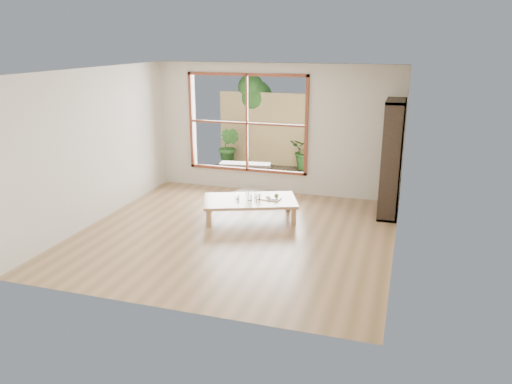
% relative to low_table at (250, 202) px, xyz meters
% --- Properties ---
extents(ground, '(5.00, 5.00, 0.00)m').
position_rel_low_table_xyz_m(ground, '(-0.00, -0.74, -0.31)').
color(ground, tan).
rests_on(ground, ground).
extents(low_table, '(1.82, 1.42, 0.35)m').
position_rel_low_table_xyz_m(low_table, '(0.00, 0.00, 0.00)').
color(low_table, tan).
rests_on(low_table, ground).
extents(floor_cushion, '(0.62, 0.62, 0.08)m').
position_rel_low_table_xyz_m(floor_cushion, '(-0.44, 1.23, -0.27)').
color(floor_cushion, white).
rests_on(floor_cushion, ground).
extents(bookshelf, '(0.33, 0.92, 2.06)m').
position_rel_low_table_xyz_m(bookshelf, '(2.31, 0.95, 0.72)').
color(bookshelf, '#31251B').
rests_on(bookshelf, ground).
extents(glass_tall, '(0.07, 0.07, 0.13)m').
position_rel_low_table_xyz_m(glass_tall, '(0.01, -0.06, 0.10)').
color(glass_tall, silver).
rests_on(glass_tall, low_table).
extents(glass_mid, '(0.08, 0.08, 0.11)m').
position_rel_low_table_xyz_m(glass_mid, '(0.14, 0.04, 0.10)').
color(glass_mid, silver).
rests_on(glass_mid, low_table).
extents(glass_short, '(0.07, 0.07, 0.09)m').
position_rel_low_table_xyz_m(glass_short, '(0.07, 0.14, 0.09)').
color(glass_short, silver).
rests_on(glass_short, low_table).
extents(glass_small, '(0.06, 0.06, 0.08)m').
position_rel_low_table_xyz_m(glass_small, '(-0.21, -0.06, 0.08)').
color(glass_small, silver).
rests_on(glass_small, low_table).
extents(food_tray, '(0.32, 0.24, 0.10)m').
position_rel_low_table_xyz_m(food_tray, '(0.37, 0.13, 0.06)').
color(food_tray, white).
rests_on(food_tray, low_table).
extents(deck, '(2.80, 2.00, 0.05)m').
position_rel_low_table_xyz_m(deck, '(-0.60, 2.82, -0.31)').
color(deck, '#3A312A').
rests_on(deck, ground).
extents(garden_bench, '(1.17, 0.49, 0.36)m').
position_rel_low_table_xyz_m(garden_bench, '(-0.88, 2.37, 0.01)').
color(garden_bench, '#31251B').
rests_on(garden_bench, deck).
extents(bamboo_fence, '(2.80, 0.06, 1.80)m').
position_rel_low_table_xyz_m(bamboo_fence, '(-0.60, 3.82, 0.59)').
color(bamboo_fence, tan).
rests_on(bamboo_fence, ground).
extents(shrub_right, '(0.85, 0.75, 0.92)m').
position_rel_low_table_xyz_m(shrub_right, '(0.28, 3.66, 0.18)').
color(shrub_right, '#316B27').
rests_on(shrub_right, deck).
extents(shrub_left, '(0.61, 0.54, 0.96)m').
position_rel_low_table_xyz_m(shrub_left, '(-1.64, 3.39, 0.20)').
color(shrub_left, '#316B27').
rests_on(shrub_left, deck).
extents(garden_tree, '(1.04, 0.85, 2.22)m').
position_rel_low_table_xyz_m(garden_tree, '(-1.28, 4.12, 1.32)').
color(garden_tree, '#4C3D2D').
rests_on(garden_tree, ground).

